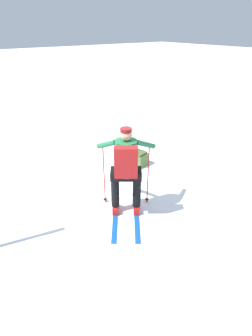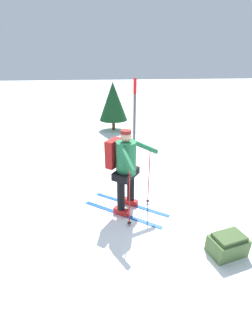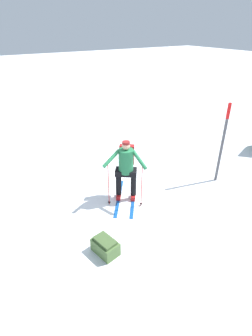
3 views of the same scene
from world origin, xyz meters
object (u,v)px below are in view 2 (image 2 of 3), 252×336
at_px(dropped_backpack, 227,245).
at_px(pine_tree, 113,101).
at_px(skier, 125,166).
at_px(trail_marker, 135,114).

distance_m(dropped_backpack, pine_tree, 7.65).
relative_size(skier, trail_marker, 0.71).
xyz_separation_m(dropped_backpack, pine_tree, (1.11, -7.49, 1.07)).
distance_m(skier, pine_tree, 6.11).
distance_m(dropped_backpack, trail_marker, 4.41).
xyz_separation_m(skier, pine_tree, (-0.31, -6.09, 0.27)).
relative_size(skier, dropped_backpack, 2.74).
bearing_deg(skier, dropped_backpack, 135.52).
bearing_deg(trail_marker, pine_tree, -83.90).
xyz_separation_m(skier, trail_marker, (-0.67, -2.78, 0.38)).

